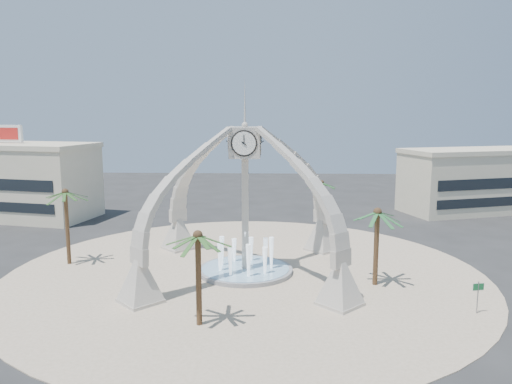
{
  "coord_description": "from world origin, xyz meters",
  "views": [
    {
      "loc": [
        2.47,
        -40.63,
        13.46
      ],
      "look_at": [
        0.82,
        2.0,
        6.64
      ],
      "focal_mm": 35.0,
      "sensor_mm": 36.0,
      "label": 1
    }
  ],
  "objects_px": {
    "palm_west": "(65,193)",
    "palm_north": "(322,183)",
    "fountain": "(245,270)",
    "palm_east": "(378,213)",
    "street_sign": "(478,291)",
    "palm_south": "(198,237)",
    "clock_tower": "(245,198)"
  },
  "relations": [
    {
      "from": "palm_east",
      "to": "palm_south",
      "type": "xyz_separation_m",
      "value": [
        -12.69,
        -8.0,
        0.02
      ]
    },
    {
      "from": "clock_tower",
      "to": "street_sign",
      "type": "distance_m",
      "value": 18.71
    },
    {
      "from": "palm_west",
      "to": "street_sign",
      "type": "xyz_separation_m",
      "value": [
        32.06,
        -9.96,
        -4.82
      ]
    },
    {
      "from": "fountain",
      "to": "palm_south",
      "type": "distance_m",
      "value": 12.23
    },
    {
      "from": "clock_tower",
      "to": "palm_east",
      "type": "bearing_deg",
      "value": -14.33
    },
    {
      "from": "palm_west",
      "to": "palm_north",
      "type": "distance_m",
      "value": 27.79
    },
    {
      "from": "fountain",
      "to": "street_sign",
      "type": "xyz_separation_m",
      "value": [
        16.13,
        -8.15,
        1.35
      ]
    },
    {
      "from": "palm_south",
      "to": "street_sign",
      "type": "relative_size",
      "value": 2.91
    },
    {
      "from": "clock_tower",
      "to": "palm_south",
      "type": "bearing_deg",
      "value": -102.24
    },
    {
      "from": "street_sign",
      "to": "palm_north",
      "type": "bearing_deg",
      "value": 96.95
    },
    {
      "from": "palm_south",
      "to": "street_sign",
      "type": "bearing_deg",
      "value": 7.74
    },
    {
      "from": "palm_west",
      "to": "palm_north",
      "type": "height_order",
      "value": "palm_west"
    },
    {
      "from": "palm_south",
      "to": "fountain",
      "type": "bearing_deg",
      "value": 77.76
    },
    {
      "from": "palm_north",
      "to": "palm_east",
      "type": "bearing_deg",
      "value": -82.25
    },
    {
      "from": "palm_west",
      "to": "clock_tower",
      "type": "bearing_deg",
      "value": -6.5
    },
    {
      "from": "fountain",
      "to": "palm_south",
      "type": "bearing_deg",
      "value": -102.24
    },
    {
      "from": "clock_tower",
      "to": "palm_east",
      "type": "relative_size",
      "value": 2.69
    },
    {
      "from": "street_sign",
      "to": "palm_south",
      "type": "bearing_deg",
      "value": 175.85
    },
    {
      "from": "clock_tower",
      "to": "palm_west",
      "type": "xyz_separation_m",
      "value": [
        -15.93,
        1.82,
        -0.04
      ]
    },
    {
      "from": "clock_tower",
      "to": "palm_west",
      "type": "height_order",
      "value": "clock_tower"
    },
    {
      "from": "fountain",
      "to": "palm_west",
      "type": "relative_size",
      "value": 1.1
    },
    {
      "from": "fountain",
      "to": "street_sign",
      "type": "distance_m",
      "value": 18.12
    },
    {
      "from": "fountain",
      "to": "palm_east",
      "type": "xyz_separation_m",
      "value": [
        10.38,
        -2.65,
        5.51
      ]
    },
    {
      "from": "clock_tower",
      "to": "palm_south",
      "type": "distance_m",
      "value": 10.92
    },
    {
      "from": "palm_north",
      "to": "street_sign",
      "type": "relative_size",
      "value": 2.7
    },
    {
      "from": "palm_north",
      "to": "street_sign",
      "type": "bearing_deg",
      "value": -71.16
    },
    {
      "from": "clock_tower",
      "to": "palm_north",
      "type": "height_order",
      "value": "clock_tower"
    },
    {
      "from": "palm_north",
      "to": "fountain",
      "type": "bearing_deg",
      "value": -115.72
    },
    {
      "from": "palm_west",
      "to": "palm_south",
      "type": "distance_m",
      "value": 18.48
    },
    {
      "from": "palm_west",
      "to": "fountain",
      "type": "bearing_deg",
      "value": -6.5
    },
    {
      "from": "fountain",
      "to": "street_sign",
      "type": "height_order",
      "value": "fountain"
    },
    {
      "from": "palm_south",
      "to": "street_sign",
      "type": "height_order",
      "value": "palm_south"
    }
  ]
}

